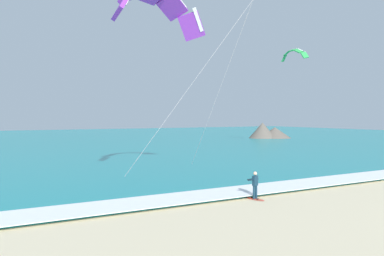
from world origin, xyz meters
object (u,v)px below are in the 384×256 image
at_px(surfboard, 255,199).
at_px(kite_primary, 157,4).
at_px(kitesurfer, 255,184).
at_px(kite_distant, 293,53).

relative_size(surfboard, kite_primary, 0.11).
xyz_separation_m(kitesurfer, kite_primary, (-3.43, 6.85, 12.06)).
relative_size(surfboard, kite_distant, 0.27).
distance_m(surfboard, kite_primary, 15.08).
relative_size(kitesurfer, kite_primary, 0.13).
height_order(surfboard, kite_distant, kite_distant).
distance_m(surfboard, kitesurfer, 0.91).
relative_size(kite_primary, kite_distant, 2.48).
bearing_deg(kitesurfer, kite_distant, 43.32).
distance_m(kitesurfer, kite_primary, 14.29).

